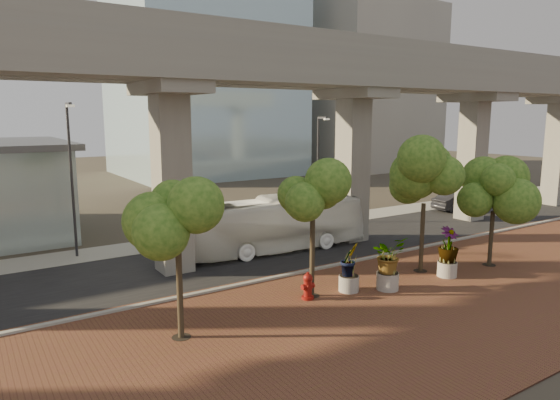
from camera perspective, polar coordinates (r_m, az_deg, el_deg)
ground at (r=27.74m, az=1.37°, el=-7.09°), size 160.00×160.00×0.00m
brick_plaza at (r=21.95m, az=13.48°, el=-11.89°), size 70.00×13.00×0.06m
asphalt_road at (r=29.34m, az=-0.85°, el=-6.11°), size 90.00×8.00×0.04m
curb_strip at (r=26.16m, az=3.86°, el=-7.97°), size 70.00×0.25×0.16m
far_sidewalk at (r=33.97m, az=-5.80°, el=-3.95°), size 90.00×3.00×0.06m
transit_viaduct at (r=28.24m, az=-0.88°, el=8.22°), size 72.00×5.60×12.40m
midrise_block at (r=78.61m, az=9.73°, el=12.44°), size 18.00×16.00×24.00m
transit_bus at (r=29.42m, az=-0.93°, el=-2.88°), size 11.71×3.49×3.22m
parked_car at (r=44.86m, az=19.66°, el=-0.18°), size 4.78×1.97×1.54m
fire_hydrant at (r=22.10m, az=3.20°, el=-9.79°), size 0.60×0.54×1.21m
planter_front at (r=23.46m, az=12.28°, el=-6.45°), size 2.27×2.27×2.49m
planter_right at (r=26.11m, az=18.69°, el=-5.09°), size 2.34×2.34×2.50m
planter_left at (r=22.97m, az=7.93°, el=-7.02°), size 2.06×2.06×2.27m
street_tree_far_west at (r=17.71m, az=-11.66°, el=-2.19°), size 3.51×3.51×5.98m
street_tree_near_west at (r=21.48m, az=3.78°, el=0.77°), size 3.35×3.35×6.17m
street_tree_near_east at (r=26.01m, az=16.22°, el=2.38°), size 4.39×4.39×6.83m
street_tree_far_east at (r=28.42m, az=23.30°, el=0.92°), size 3.69×3.69×5.71m
streetlamp_west at (r=29.92m, az=-22.73°, el=3.24°), size 0.43×1.25×8.63m
streetlamp_east at (r=36.92m, az=4.44°, el=4.33°), size 0.39×1.14×7.86m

